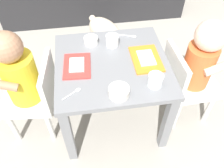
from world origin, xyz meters
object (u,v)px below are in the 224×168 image
object	(u,v)px
water_cup_right	(155,81)
veggie_bowl_near	(120,91)
food_tray_left	(77,66)
seated_child_left	(22,77)
food_tray_right	(146,59)
veggie_bowl_far	(91,40)
dog	(107,33)
dining_table	(112,74)
spoon_by_right_tray	(129,36)
seated_child_right	(198,63)
spoon_by_left_tray	(73,93)
water_cup_left	(112,41)

from	to	relation	value
water_cup_right	veggie_bowl_near	xyz separation A→B (m)	(-0.17, -0.03, -0.00)
veggie_bowl_near	food_tray_left	bearing A→B (deg)	130.66
food_tray_left	veggie_bowl_near	bearing A→B (deg)	-49.34
seated_child_left	food_tray_right	distance (m)	0.62
veggie_bowl_far	food_tray_left	bearing A→B (deg)	-116.01
seated_child_left	veggie_bowl_far	bearing A→B (deg)	26.43
food_tray_left	dog	bearing A→B (deg)	69.06
dining_table	spoon_by_right_tray	distance (m)	0.25
food_tray_left	water_cup_right	distance (m)	0.39
veggie_bowl_far	spoon_by_right_tray	distance (m)	0.22
seated_child_right	spoon_by_left_tray	distance (m)	0.66
water_cup_right	food_tray_right	bearing A→B (deg)	89.03
spoon_by_left_tray	spoon_by_right_tray	bearing A→B (deg)	48.67
dog	food_tray_right	bearing A→B (deg)	-78.09
dining_table	spoon_by_left_tray	bearing A→B (deg)	-139.36
seated_child_left	veggie_bowl_near	bearing A→B (deg)	-24.45
dog	spoon_by_right_tray	distance (m)	0.46
seated_child_left	seated_child_right	bearing A→B (deg)	-1.84
food_tray_left	water_cup_left	world-z (taller)	water_cup_left
seated_child_left	spoon_by_left_tray	bearing A→B (deg)	-33.88
water_cup_right	veggie_bowl_far	size ratio (longest dim) A/B	0.91
dog	dining_table	bearing A→B (deg)	-94.92
spoon_by_right_tray	food_tray_right	bearing A→B (deg)	-77.57
food_tray_left	spoon_by_left_tray	size ratio (longest dim) A/B	2.13
dining_table	food_tray_left	size ratio (longest dim) A/B	3.00
dining_table	veggie_bowl_far	world-z (taller)	veggie_bowl_far
food_tray_right	veggie_bowl_far	bearing A→B (deg)	146.41
water_cup_left	water_cup_right	distance (m)	0.35
spoon_by_left_tray	veggie_bowl_near	bearing A→B (deg)	-10.69
dining_table	dog	size ratio (longest dim) A/B	1.41
dining_table	water_cup_right	bearing A→B (deg)	-45.34
food_tray_left	spoon_by_right_tray	size ratio (longest dim) A/B	1.93
food_tray_left	spoon_by_right_tray	xyz separation A→B (m)	(0.30, 0.20, -0.00)
dining_table	veggie_bowl_near	size ratio (longest dim) A/B	6.10
water_cup_left	veggie_bowl_far	world-z (taller)	water_cup_left
seated_child_left	spoon_by_right_tray	world-z (taller)	seated_child_left
veggie_bowl_far	seated_child_right	bearing A→B (deg)	-21.07
seated_child_left	spoon_by_right_tray	size ratio (longest dim) A/B	6.90
seated_child_left	veggie_bowl_near	size ratio (longest dim) A/B	7.27
food_tray_right	water_cup_right	world-z (taller)	water_cup_right
veggie_bowl_near	water_cup_right	bearing A→B (deg)	11.71
dog	water_cup_left	world-z (taller)	water_cup_left
food_tray_left	veggie_bowl_far	distance (m)	0.20
food_tray_left	food_tray_right	distance (m)	0.35
dining_table	spoon_by_right_tray	world-z (taller)	spoon_by_right_tray
food_tray_right	water_cup_right	distance (m)	0.17
seated_child_left	veggie_bowl_near	distance (m)	0.50
food_tray_right	spoon_by_left_tray	distance (m)	0.41
spoon_by_left_tray	food_tray_left	bearing A→B (deg)	81.80
food_tray_right	spoon_by_right_tray	world-z (taller)	food_tray_right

